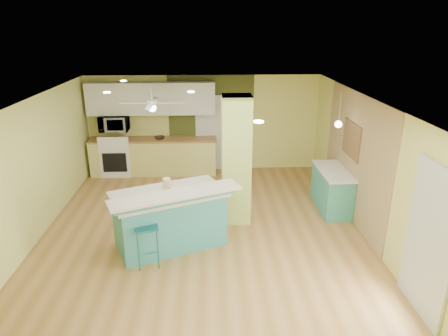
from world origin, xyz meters
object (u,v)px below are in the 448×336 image
at_px(peninsula, 170,218).
at_px(canister, 167,183).
at_px(fruit_bowl, 160,138).
at_px(bar_stool, 146,223).
at_px(side_counter, 332,189).

height_order(peninsula, canister, canister).
bearing_deg(fruit_bowl, peninsula, -81.25).
xyz_separation_m(bar_stool, fruit_bowl, (-0.23, 4.17, 0.24)).
xyz_separation_m(peninsula, canister, (-0.05, 0.22, 0.56)).
height_order(peninsula, side_counter, peninsula).
xyz_separation_m(bar_stool, side_counter, (3.60, 1.91, -0.29)).
distance_m(bar_stool, fruit_bowl, 4.18).
xyz_separation_m(fruit_bowl, canister, (0.51, -3.41, 0.12)).
bearing_deg(canister, bar_stool, -110.31).
bearing_deg(canister, side_counter, 19.06).
bearing_deg(peninsula, side_counter, -0.72).
bearing_deg(bar_stool, fruit_bowl, 80.71).
bearing_deg(fruit_bowl, canister, -81.50).
bearing_deg(fruit_bowl, bar_stool, -86.89).
height_order(peninsula, bar_stool, peninsula).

